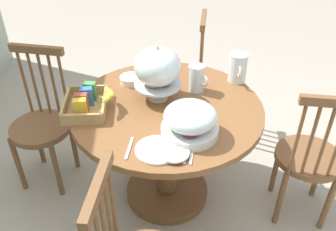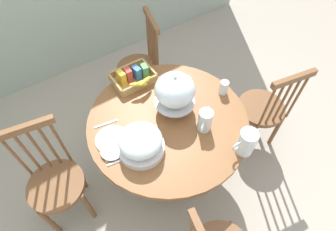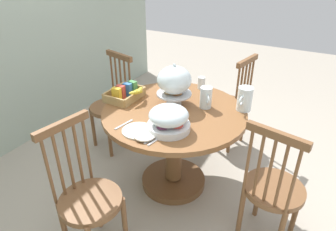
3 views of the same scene
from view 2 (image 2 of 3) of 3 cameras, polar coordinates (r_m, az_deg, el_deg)
ground_plane at (r=2.50m, az=-1.43°, el=-13.77°), size 10.00×10.00×0.00m
dining_table at (r=2.11m, az=0.00°, el=-4.55°), size 1.13×1.13×0.74m
windsor_chair_near_window at (r=2.48m, az=18.97°, el=1.15°), size 0.41×0.41×0.97m
windsor_chair_by_cabinet at (r=2.70m, az=-5.77°, el=9.69°), size 0.42×0.42×0.97m
windsor_chair_facing_door at (r=2.16m, az=-22.23°, el=-12.68°), size 0.41×0.41×0.97m
pastry_stand_with_dome at (r=1.82m, az=1.44°, el=5.05°), size 0.28×0.28×0.34m
fruit_platter_covered at (r=1.73m, az=-5.69°, el=-5.62°), size 0.30×0.30×0.18m
orange_juice_pitcher at (r=1.79m, az=15.84°, el=-5.45°), size 0.20×0.11×0.19m
milk_pitcher at (r=1.83m, az=7.63°, el=-1.19°), size 0.16×0.12×0.17m
cereal_basket at (r=2.14m, az=-7.05°, el=7.87°), size 0.32×0.30×0.12m
china_plate_large at (r=1.86m, az=-11.50°, el=-4.83°), size 0.22×0.22×0.01m
china_plate_small at (r=1.81m, az=-11.49°, el=-7.04°), size 0.15×0.15×0.01m
cereal_bowl at (r=2.13m, az=3.09°, el=6.85°), size 0.14×0.14×0.04m
drinking_glass at (r=2.08m, az=11.43°, el=5.70°), size 0.06×0.06×0.11m
table_knife at (r=1.79m, az=-10.19°, el=-8.38°), size 0.17×0.04×0.01m
dinner_fork at (r=1.78m, az=-9.90°, el=-9.16°), size 0.17×0.04×0.01m
soup_spoon at (r=1.95m, az=-12.66°, el=-1.66°), size 0.17×0.04×0.01m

